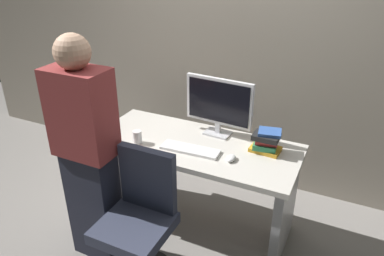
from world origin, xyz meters
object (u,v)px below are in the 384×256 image
Objects in this scene: mouse at (231,158)px; monitor at (219,104)px; keyboard at (190,149)px; desk at (195,169)px; office_chair at (139,226)px; person_at_desk at (87,154)px; book_stack at (266,142)px; cup_near_keyboard at (137,137)px.

monitor is at bearing 125.38° from mouse.
keyboard is (-0.08, -0.33, -0.25)m from monitor.
office_chair is (-0.10, -0.64, -0.10)m from desk.
person_at_desk is 1.24m from book_stack.
monitor is 0.46m from book_stack.
cup_near_keyboard is at bearing -174.80° from mouse.
mouse is at bearing 28.96° from person_at_desk.
office_chair is at bearing -57.94° from cup_near_keyboard.
cup_near_keyboard is 0.45× the size of book_stack.
desk is at bearing 48.20° from person_at_desk.
keyboard is (0.12, 0.52, 0.34)m from office_chair.
person_at_desk is at bearing -131.80° from desk.
cup_near_keyboard is at bearing -173.86° from keyboard.
desk is 0.42m from mouse.
office_chair reaches higher than cup_near_keyboard.
monitor is 0.46m from mouse.
desk is 0.84m from person_at_desk.
keyboard is at bearing -179.66° from mouse.
book_stack reaches higher than keyboard.
monitor is 5.41× the size of mouse.
book_stack reaches higher than desk.
keyboard is (0.02, -0.11, 0.24)m from desk.
cup_near_keyboard is at bearing -141.53° from monitor.
keyboard is at bearing -82.28° from desk.
office_chair is at bearing -7.90° from person_at_desk.
mouse reaches higher than keyboard.
desk is 7.11× the size of book_stack.
mouse is at bearing -54.62° from monitor.
desk is 0.26m from keyboard.
person_at_desk is 16.39× the size of mouse.
monitor is at bearing 165.89° from book_stack.
cup_near_keyboard is at bearing -162.38° from book_stack.
person_at_desk is 0.97m from mouse.
office_chair reaches higher than mouse.
keyboard is at bearing -155.75° from book_stack.
book_stack reaches higher than mouse.
keyboard is at bearing 41.15° from person_at_desk.
person_at_desk reaches higher than cup_near_keyboard.
cup_near_keyboard reaches higher than keyboard.
person_at_desk is at bearing -127.91° from monitor.
office_chair is at bearing -129.32° from mouse.
monitor reaches higher than keyboard.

